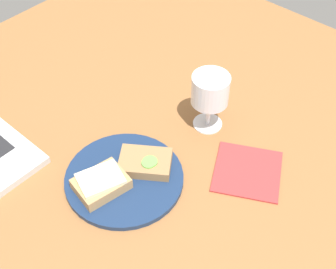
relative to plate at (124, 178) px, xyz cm
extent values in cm
cube|color=brown|center=(7.71, -2.62, -2.08)|extent=(140.00, 140.00, 3.00)
cylinder|color=navy|center=(0.00, 0.00, 0.00)|extent=(24.04, 24.04, 1.15)
cube|color=#937047|center=(4.89, -1.27, 1.67)|extent=(12.10, 12.85, 2.19)
cylinder|color=#6BB74C|center=(4.95, -2.44, 2.96)|extent=(3.05, 3.05, 0.37)
cylinder|color=#6BB74C|center=(4.52, -2.65, 2.94)|extent=(2.86, 2.86, 0.34)
cube|color=#A88456|center=(-4.89, 1.27, 1.83)|extent=(11.13, 9.24, 2.51)
cube|color=#F4EAB7|center=(-4.89, 1.27, 3.47)|extent=(10.07, 8.87, 0.77)
cylinder|color=white|center=(23.81, -2.52, -0.38)|extent=(6.59, 6.59, 0.40)
cylinder|color=white|center=(23.81, -2.52, 3.14)|extent=(1.03, 1.03, 6.62)
cylinder|color=white|center=(23.81, -2.52, 9.77)|extent=(8.15, 8.15, 6.65)
cylinder|color=white|center=(23.81, -2.52, 8.51)|extent=(7.49, 7.49, 4.13)
cube|color=#B23333|center=(18.39, -17.42, -0.38)|extent=(18.38, 18.29, 0.40)
camera|label=1|loc=(-37.92, -45.67, 74.58)|focal=50.00mm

